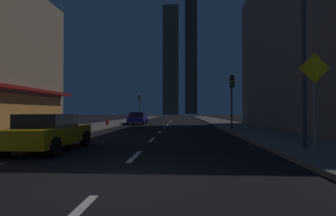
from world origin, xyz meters
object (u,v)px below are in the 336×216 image
object	(u,v)px
traffic_light_far_left	(139,102)
pedestrian_crossing_sign	(314,96)
traffic_light_near_right	(232,90)
car_parked_near	(49,132)
street_lamp_right	(281,18)
fire_hydrant_far_left	(107,122)
car_parked_far	(138,118)

from	to	relation	value
traffic_light_far_left	pedestrian_crossing_sign	bearing A→B (deg)	-72.47
traffic_light_far_left	pedestrian_crossing_sign	size ratio (longest dim) A/B	1.33
traffic_light_near_right	traffic_light_far_left	bearing A→B (deg)	115.41
car_parked_near	street_lamp_right	bearing A→B (deg)	-0.13
fire_hydrant_far_left	pedestrian_crossing_sign	world-z (taller)	pedestrian_crossing_sign
street_lamp_right	traffic_light_far_left	bearing A→B (deg)	108.14
car_parked_near	fire_hydrant_far_left	xyz separation A→B (m)	(-2.30, 15.75, -0.29)
car_parked_near	traffic_light_far_left	bearing A→B (deg)	93.28
fire_hydrant_far_left	pedestrian_crossing_sign	bearing A→B (deg)	-56.99
car_parked_near	pedestrian_crossing_sign	distance (m)	9.49
car_parked_near	pedestrian_crossing_sign	size ratio (longest dim) A/B	1.34
traffic_light_near_right	car_parked_far	bearing A→B (deg)	130.82
fire_hydrant_far_left	pedestrian_crossing_sign	distance (m)	21.17
fire_hydrant_far_left	street_lamp_right	distance (m)	19.93
fire_hydrant_far_left	car_parked_near	bearing A→B (deg)	-81.69
traffic_light_near_right	traffic_light_far_left	distance (m)	25.63
fire_hydrant_far_left	traffic_light_far_left	bearing A→B (deg)	88.69
car_parked_near	car_parked_far	xyz separation A→B (m)	(0.00, 20.58, 0.00)
car_parked_far	traffic_light_far_left	distance (m)	12.99
car_parked_far	street_lamp_right	size ratio (longest dim) A/B	0.64
fire_hydrant_far_left	traffic_light_near_right	bearing A→B (deg)	-26.61
pedestrian_crossing_sign	fire_hydrant_far_left	bearing A→B (deg)	123.01
traffic_light_near_right	street_lamp_right	world-z (taller)	street_lamp_right
street_lamp_right	traffic_light_near_right	bearing A→B (deg)	89.32
fire_hydrant_far_left	car_parked_far	bearing A→B (deg)	64.50
traffic_light_near_right	pedestrian_crossing_sign	world-z (taller)	traffic_light_near_right
street_lamp_right	pedestrian_crossing_sign	xyz separation A→B (m)	(0.22, -1.93, -3.05)
fire_hydrant_far_left	pedestrian_crossing_sign	xyz separation A→B (m)	(11.50, -17.70, 1.56)
car_parked_far	pedestrian_crossing_sign	xyz separation A→B (m)	(9.20, -22.52, 1.28)
traffic_light_far_left	street_lamp_right	distance (m)	35.00
traffic_light_far_left	car_parked_far	bearing A→B (deg)	-81.44
car_parked_near	traffic_light_far_left	distance (m)	33.34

